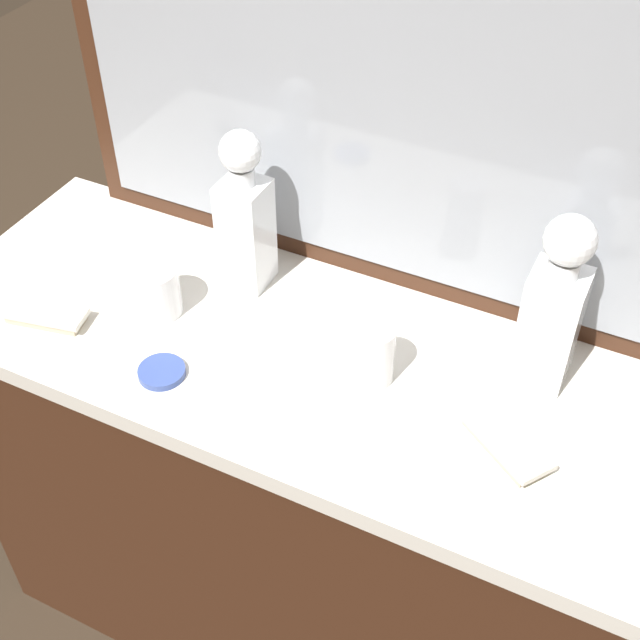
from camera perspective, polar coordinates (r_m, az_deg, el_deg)
The scene contains 10 objects.
ground_plane at distance 2.11m, azimuth 0.00°, elevation -19.52°, with size 6.00×6.00×0.00m, color #2D2319.
dresser at distance 1.74m, azimuth 0.00°, elevation -12.70°, with size 1.38×0.50×0.88m.
dresser_mirror at distance 1.35m, azimuth 4.49°, elevation 15.24°, with size 1.17×0.03×0.74m.
crystal_decanter_right at distance 1.48m, azimuth -4.98°, elevation 6.34°, with size 0.08×0.08×0.30m.
crystal_decanter_far_left at distance 1.33m, azimuth 15.11°, elevation 0.21°, with size 0.08×0.08×0.30m.
crystal_tumbler_right at distance 1.48m, azimuth -10.95°, elevation 1.84°, with size 0.09×0.09×0.09m.
crystal_tumbler_center at distance 1.34m, azimuth 3.48°, elevation -2.36°, with size 0.07×0.07×0.11m.
silver_brush_far_right at distance 1.53m, azimuth -17.77°, elevation 0.29°, with size 0.15×0.08×0.02m.
silver_brush_front at distance 1.29m, azimuth 12.24°, elevation -7.92°, with size 0.16×0.14×0.02m.
porcelain_dish at distance 1.39m, azimuth -10.46°, elevation -3.41°, with size 0.08×0.08×0.01m.
Camera 1 is at (0.44, -0.89, 1.87)m, focal length 48.21 mm.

